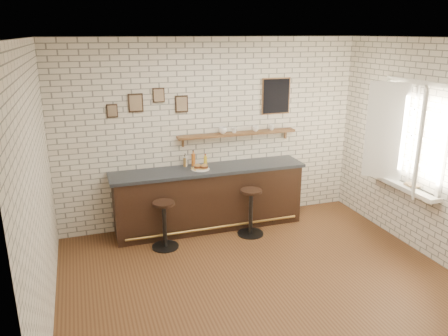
{
  "coord_description": "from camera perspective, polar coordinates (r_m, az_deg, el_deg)",
  "views": [
    {
      "loc": [
        -2.02,
        -4.61,
        3.05
      ],
      "look_at": [
        -0.17,
        0.9,
        1.25
      ],
      "focal_mm": 35.0,
      "sensor_mm": 36.0,
      "label": 1
    }
  ],
  "objects": [
    {
      "name": "shelf_cup_a",
      "position": [
        7.02,
        -0.17,
        4.93
      ],
      "size": [
        0.15,
        0.15,
        0.11
      ],
      "primitive_type": "imported",
      "rotation": [
        0.0,
        0.0,
        0.11
      ],
      "color": "white",
      "rests_on": "wall_shelf"
    },
    {
      "name": "condiment_bottle_yellow",
      "position": [
        7.05,
        -2.45,
        1.03
      ],
      "size": [
        0.05,
        0.05,
        0.17
      ],
      "color": "gold",
      "rests_on": "bar_counter"
    },
    {
      "name": "ground",
      "position": [
        5.89,
        4.5,
        -14.03
      ],
      "size": [
        5.0,
        5.0,
        0.0
      ],
      "primitive_type": "plane",
      "color": "brown",
      "rests_on": "ground"
    },
    {
      "name": "back_wall_decor",
      "position": [
        7.03,
        0.26,
        9.03
      ],
      "size": [
        2.96,
        0.02,
        0.56
      ],
      "color": "black",
      "rests_on": "ground"
    },
    {
      "name": "wall_shelf",
      "position": [
        7.12,
        1.78,
        4.48
      ],
      "size": [
        2.0,
        0.18,
        0.18
      ],
      "color": "brown",
      "rests_on": "ground"
    },
    {
      "name": "casement_window",
      "position": [
        6.73,
        22.67,
        3.88
      ],
      "size": [
        0.4,
        1.3,
        1.56
      ],
      "color": "white",
      "rests_on": "ground"
    },
    {
      "name": "book_lower",
      "position": [
        6.82,
        22.94,
        -2.21
      ],
      "size": [
        0.17,
        0.22,
        0.02
      ],
      "primitive_type": "imported",
      "rotation": [
        0.0,
        0.0,
        0.06
      ],
      "color": "tan",
      "rests_on": "window_sill"
    },
    {
      "name": "window_sill",
      "position": [
        6.95,
        22.23,
        -2.12
      ],
      "size": [
        0.2,
        1.35,
        0.06
      ],
      "color": "white",
      "rests_on": "ground"
    },
    {
      "name": "sandwich_plate",
      "position": [
        6.82,
        -3.1,
        -0.14
      ],
      "size": [
        0.28,
        0.28,
        0.01
      ],
      "primitive_type": "cylinder",
      "color": "white",
      "rests_on": "bar_counter"
    },
    {
      "name": "shelf_cup_d",
      "position": [
        7.34,
        6.25,
        5.3
      ],
      "size": [
        0.13,
        0.13,
        0.09
      ],
      "primitive_type": "imported",
      "rotation": [
        0.0,
        0.0,
        0.4
      ],
      "color": "white",
      "rests_on": "wall_shelf"
    },
    {
      "name": "ciabatta_sandwich",
      "position": [
        6.81,
        -3.02,
        0.21
      ],
      "size": [
        0.23,
        0.15,
        0.07
      ],
      "color": "tan",
      "rests_on": "sandwich_plate"
    },
    {
      "name": "shelf_cup_b",
      "position": [
        7.09,
        1.34,
        4.97
      ],
      "size": [
        0.13,
        0.13,
        0.09
      ],
      "primitive_type": "imported",
      "rotation": [
        0.0,
        0.0,
        0.64
      ],
      "color": "white",
      "rests_on": "wall_shelf"
    },
    {
      "name": "bar_stool_left",
      "position": [
        6.49,
        -7.78,
        -7.17
      ],
      "size": [
        0.4,
        0.4,
        0.72
      ],
      "color": "black",
      "rests_on": "ground"
    },
    {
      "name": "bitters_bottle_brown",
      "position": [
        6.97,
        -5.11,
        0.8
      ],
      "size": [
        0.06,
        0.06,
        0.19
      ],
      "color": "brown",
      "rests_on": "bar_counter"
    },
    {
      "name": "shelf_cup_c",
      "position": [
        7.22,
        4.13,
        5.15
      ],
      "size": [
        0.15,
        0.15,
        0.09
      ],
      "primitive_type": "imported",
      "rotation": [
        0.0,
        0.0,
        1.0
      ],
      "color": "white",
      "rests_on": "wall_shelf"
    },
    {
      "name": "bitters_bottle_white",
      "position": [
        6.97,
        -5.07,
        0.88
      ],
      "size": [
        0.05,
        0.05,
        0.21
      ],
      "color": "beige",
      "rests_on": "bar_counter"
    },
    {
      "name": "book_upper",
      "position": [
        6.83,
        22.83,
        -2.01
      ],
      "size": [
        0.2,
        0.24,
        0.02
      ],
      "primitive_type": "imported",
      "rotation": [
        0.0,
        0.0,
        -0.33
      ],
      "color": "tan",
      "rests_on": "book_lower"
    },
    {
      "name": "bitters_bottle_amber",
      "position": [
        6.99,
        -4.02,
        1.13
      ],
      "size": [
        0.06,
        0.06,
        0.26
      ],
      "color": "#A9561B",
      "rests_on": "bar_counter"
    },
    {
      "name": "bar_stool_right",
      "position": [
        6.84,
        3.53,
        -5.57
      ],
      "size": [
        0.42,
        0.42,
        0.75
      ],
      "color": "black",
      "rests_on": "ground"
    },
    {
      "name": "bar_counter",
      "position": [
        7.05,
        -1.96,
        -3.91
      ],
      "size": [
        3.1,
        0.65,
        1.01
      ],
      "color": "black",
      "rests_on": "ground"
    },
    {
      "name": "potato_chips",
      "position": [
        6.81,
        -3.31,
        -0.1
      ],
      "size": [
        0.26,
        0.2,
        0.0
      ],
      "color": "gold",
      "rests_on": "sandwich_plate"
    }
  ]
}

